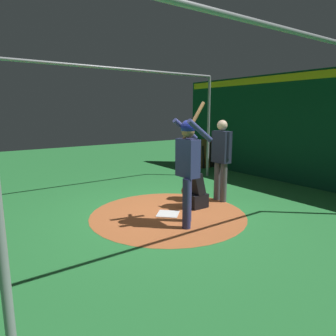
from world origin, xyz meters
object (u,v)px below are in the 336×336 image
bat_rack (210,154)px  baseball_0 (197,199)px  catcher (194,190)px  home_plate (168,214)px  umpire (221,156)px  batter (188,162)px

bat_rack → baseball_0: 4.35m
catcher → bat_rack: (-3.51, -3.28, 0.10)m
home_plate → umpire: (-1.53, -0.08, 1.04)m
home_plate → bat_rack: 5.41m
catcher → bat_rack: 4.81m
catcher → umpire: bearing=-177.4°
home_plate → catcher: size_ratio=0.43×
catcher → umpire: 1.04m
umpire → baseball_0: 1.14m
baseball_0 → umpire: bearing=147.4°
bat_rack → baseball_0: size_ratio=14.20×
batter → umpire: batter is taller
catcher → baseball_0: 0.59m
umpire → bat_rack: size_ratio=1.76×
umpire → baseball_0: size_ratio=24.95×
umpire → bat_rack: (-2.71, -3.25, -0.56)m
home_plate → umpire: umpire is taller
batter → bat_rack: bearing=-137.0°
catcher → umpire: (-0.80, -0.04, 0.66)m
baseball_0 → batter: bearing=42.8°
home_plate → baseball_0: (-1.07, -0.37, 0.03)m
home_plate → catcher: bearing=-176.4°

